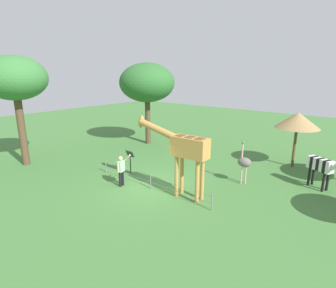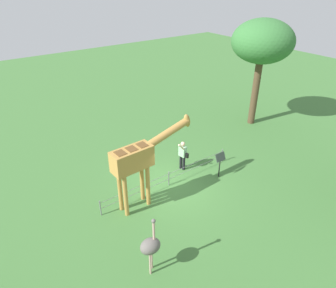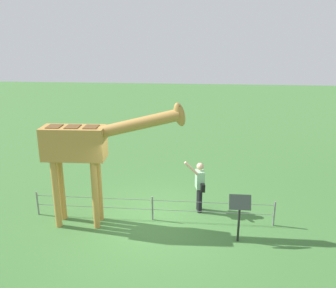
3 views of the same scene
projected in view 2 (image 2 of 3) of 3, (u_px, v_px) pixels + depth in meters
ground_plane at (171, 187)px, 14.40m from camera, size 60.00×60.00×0.00m
giraffe at (139, 159)px, 12.24m from camera, size 3.94×0.77×3.60m
visitor at (183, 154)px, 15.25m from camera, size 0.65×0.57×1.70m
ostrich at (150, 246)px, 9.79m from camera, size 0.70×0.56×2.25m
tree_northeast at (263, 42)px, 17.91m from camera, size 3.68×3.68×6.58m
info_sign at (220, 160)px, 14.65m from camera, size 0.56×0.21×1.32m
wire_fence at (169, 178)px, 14.32m from camera, size 7.05×0.05×0.75m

